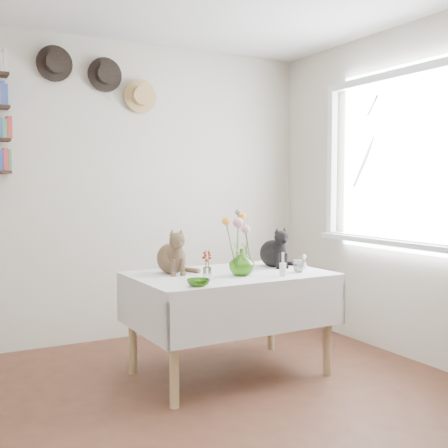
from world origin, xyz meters
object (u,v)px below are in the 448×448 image
tabby_cat (171,250)px  dining_table (230,298)px  flower_vase (242,262)px  black_cat (273,246)px

tabby_cat → dining_table: bearing=-24.3°
tabby_cat → flower_vase: bearing=-36.1°
dining_table → tabby_cat: bearing=152.9°
dining_table → flower_vase: 0.29m
tabby_cat → flower_vase: size_ratio=1.78×
tabby_cat → flower_vase: (0.38, -0.30, -0.07)m
tabby_cat → black_cat: size_ratio=1.05×
dining_table → black_cat: size_ratio=4.44×
black_cat → flower_vase: 0.48m
tabby_cat → black_cat: bearing=-1.7°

